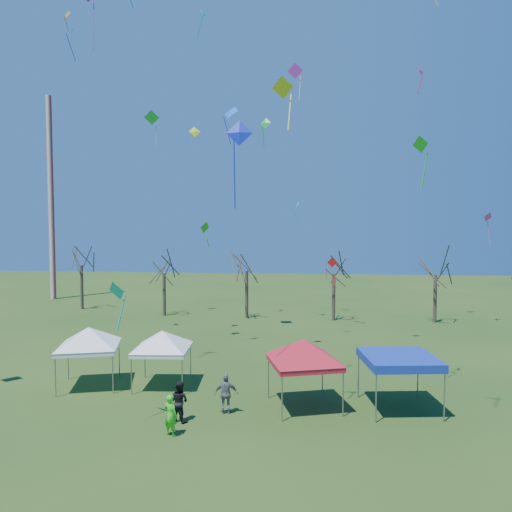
{
  "coord_description": "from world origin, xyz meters",
  "views": [
    {
      "loc": [
        3.25,
        -19.61,
        8.63
      ],
      "look_at": [
        0.83,
        3.0,
        7.33
      ],
      "focal_mm": 32.0,
      "sensor_mm": 36.0,
      "label": 1
    }
  ],
  "objects": [
    {
      "name": "tent_white_mid",
      "position": [
        -4.52,
        4.45,
        2.88
      ],
      "size": [
        4.04,
        4.04,
        3.57
      ],
      "rotation": [
        0.0,
        0.0,
        0.08
      ],
      "color": "gray",
      "rests_on": "ground"
    },
    {
      "name": "person_grey",
      "position": [
        -0.38,
        1.11,
        0.95
      ],
      "size": [
        1.17,
        0.63,
        1.89
      ],
      "primitive_type": "imported",
      "rotation": [
        0.0,
        0.0,
        3.3
      ],
      "color": "slate",
      "rests_on": "ground"
    },
    {
      "name": "tree_4",
      "position": [
        15.36,
        24.0,
        6.06
      ],
      "size": [
        3.58,
        3.58,
        7.89
      ],
      "color": "#3D2D21",
      "rests_on": "ground"
    },
    {
      "name": "tree_2",
      "position": [
        -2.37,
        24.38,
        6.29
      ],
      "size": [
        3.71,
        3.71,
        8.18
      ],
      "color": "#3D2D21",
      "rests_on": "ground"
    },
    {
      "name": "tent_red",
      "position": [
        3.25,
        2.28,
        3.12
      ],
      "size": [
        4.21,
        4.21,
        3.87
      ],
      "rotation": [
        0.0,
        0.0,
        0.29
      ],
      "color": "gray",
      "rests_on": "ground"
    },
    {
      "name": "tent_white_west",
      "position": [
        -8.52,
        4.01,
        3.07
      ],
      "size": [
        4.14,
        4.14,
        3.8
      ],
      "rotation": [
        0.0,
        0.0,
        0.28
      ],
      "color": "gray",
      "rests_on": "ground"
    },
    {
      "name": "kite_21",
      "position": [
        -13.93,
        13.23,
        23.28
      ],
      "size": [
        0.88,
        0.88,
        2.52
      ],
      "rotation": [
        0.0,
        0.0,
        5.48
      ],
      "color": "blue",
      "rests_on": "ground"
    },
    {
      "name": "kite_25",
      "position": [
        8.94,
        4.19,
        16.45
      ],
      "size": [
        0.55,
        0.66,
        1.43
      ],
      "rotation": [
        0.0,
        0.0,
        0.98
      ],
      "color": "#D62F5F",
      "rests_on": "ground"
    },
    {
      "name": "kite_17",
      "position": [
        9.12,
        4.63,
        12.92
      ],
      "size": [
        0.86,
        0.88,
        2.8
      ],
      "rotation": [
        0.0,
        0.0,
        2.34
      ],
      "color": "#1B9E18",
      "rests_on": "ground"
    },
    {
      "name": "tree_1",
      "position": [
        -10.77,
        24.65,
        5.79
      ],
      "size": [
        3.42,
        3.42,
        7.54
      ],
      "color": "#3D2D21",
      "rests_on": "ground"
    },
    {
      "name": "kite_20",
      "position": [
        -11.73,
        8.48,
        22.15
      ],
      "size": [
        0.57,
        0.48,
        1.2
      ],
      "rotation": [
        0.0,
        0.0,
        5.74
      ],
      "color": "orange",
      "rests_on": "ground"
    },
    {
      "name": "kite_12",
      "position": [
        19.51,
        23.19,
        9.73
      ],
      "size": [
        1.07,
        0.88,
        2.93
      ],
      "rotation": [
        0.0,
        0.0,
        3.61
      ],
      "color": "#F0359D",
      "rests_on": "ground"
    },
    {
      "name": "kite_22",
      "position": [
        2.52,
        23.35,
        10.88
      ],
      "size": [
        0.72,
        0.82,
        2.31
      ],
      "rotation": [
        0.0,
        0.0,
        4.96
      ],
      "color": "#0CA0B4",
      "rests_on": "ground"
    },
    {
      "name": "tree_0",
      "position": [
        -20.85,
        27.38,
        6.49
      ],
      "size": [
        3.83,
        3.83,
        8.44
      ],
      "color": "#3D2D21",
      "rests_on": "ground"
    },
    {
      "name": "kite_1",
      "position": [
        -4.87,
        -0.63,
        5.97
      ],
      "size": [
        1.08,
        0.88,
        2.18
      ],
      "rotation": [
        0.0,
        0.0,
        2.67
      ],
      "color": "#0BB0A2",
      "rests_on": "ground"
    },
    {
      "name": "kite_11",
      "position": [
        -2.69,
        16.98,
        18.04
      ],
      "size": [
        1.74,
        1.62,
        3.07
      ],
      "rotation": [
        0.0,
        0.0,
        5.69
      ],
      "color": "blue",
      "rests_on": "ground"
    },
    {
      "name": "kite_27",
      "position": [
        2.31,
        -0.02,
        14.59
      ],
      "size": [
        1.0,
        0.66,
        2.32
      ],
      "rotation": [
        0.0,
        0.0,
        2.97
      ],
      "color": "yellow",
      "rests_on": "ground"
    },
    {
      "name": "radio_mast",
      "position": [
        -28.0,
        34.0,
        12.5
      ],
      "size": [
        0.7,
        0.7,
        25.0
      ],
      "primitive_type": "cylinder",
      "color": "silver",
      "rests_on": "ground"
    },
    {
      "name": "kite_3",
      "position": [
        2.31,
        22.83,
        23.05
      ],
      "size": [
        1.47,
        0.89,
        3.5
      ],
      "rotation": [
        0.0,
        0.0,
        3.0
      ],
      "color": "#E532B5",
      "rests_on": "ground"
    },
    {
      "name": "kite_19",
      "position": [
        5.48,
        17.52,
        5.94
      ],
      "size": [
        0.86,
        0.62,
        2.26
      ],
      "rotation": [
        0.0,
        0.0,
        2.81
      ],
      "color": "red",
      "rests_on": "ground"
    },
    {
      "name": "kite_24",
      "position": [
        -4.25,
        11.19,
        15.25
      ],
      "size": [
        0.84,
        0.61,
        2.08
      ],
      "rotation": [
        0.0,
        0.0,
        0.43
      ],
      "color": "#F9F71A",
      "rests_on": "ground"
    },
    {
      "name": "tree_3",
      "position": [
        6.03,
        24.04,
        6.08
      ],
      "size": [
        3.59,
        3.59,
        7.91
      ],
      "color": "#3D2D21",
      "rests_on": "ground"
    },
    {
      "name": "person_green",
      "position": [
        -2.3,
        -1.42,
        0.88
      ],
      "size": [
        0.76,
        0.64,
        1.76
      ],
      "primitive_type": "imported",
      "rotation": [
        0.0,
        0.0,
        2.72
      ],
      "color": "#33D522",
      "rests_on": "ground"
    },
    {
      "name": "ground",
      "position": [
        0.0,
        0.0,
        0.0
      ],
      "size": [
        140.0,
        140.0,
        0.0
      ],
      "primitive_type": "plane",
      "color": "#244315",
      "rests_on": "ground"
    },
    {
      "name": "kite_2",
      "position": [
        -11.34,
        23.22,
        19.33
      ],
      "size": [
        1.63,
        1.23,
        3.57
      ],
      "rotation": [
        0.0,
        0.0,
        3.4
      ],
      "color": "green",
      "rests_on": "ground"
    },
    {
      "name": "kite_18",
      "position": [
        0.63,
        10.58,
        15.58
      ],
      "size": [
        0.82,
        0.5,
        2.02
      ],
      "rotation": [
        0.0,
        0.0,
        5.98
      ],
      "color": "green",
      "rests_on": "ground"
    },
    {
      "name": "tent_blue",
      "position": [
        7.79,
        2.55,
        2.4
      ],
      "size": [
        3.74,
        3.74,
        2.61
      ],
      "rotation": [
        0.0,
        0.0,
        0.14
      ],
      "color": "gray",
      "rests_on": "ground"
    },
    {
      "name": "kite_13",
      "position": [
        -5.08,
        17.89,
        8.8
      ],
      "size": [
        0.99,
        1.14,
        2.71
      ],
      "rotation": [
        0.0,
        0.0,
        4.18
      ],
      "color": "green",
      "rests_on": "ground"
    },
    {
      "name": "kite_26",
      "position": [
        -5.65,
        20.21,
        27.29
      ],
      "size": [
        0.95,
        1.04,
        2.61
      ],
      "rotation": [
        0.0,
        0.0,
        1.14
      ],
      "color": "#0B93B2",
      "rests_on": "ground"
    },
    {
      "name": "person_dark",
      "position": [
        -2.33,
        0.03,
        0.91
      ],
      "size": [
        1.09,
        0.99,
        1.82
      ],
      "primitive_type": "imported",
      "rotation": [
        0.0,
        0.0,
        2.72
      ],
      "color": "black",
      "rests_on": "ground"
    },
    {
      "name": "kite_5",
      "position": [
        0.45,
        -0.22,
        12.69
      ],
      "size": [
        1.16,
        0.45,
        3.77
      ],
      "rotation": [
        0.0,
        0.0,
        0.05
      ],
      "color": "#1228C5",
      "rests_on": "ground"
    }
  ]
}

